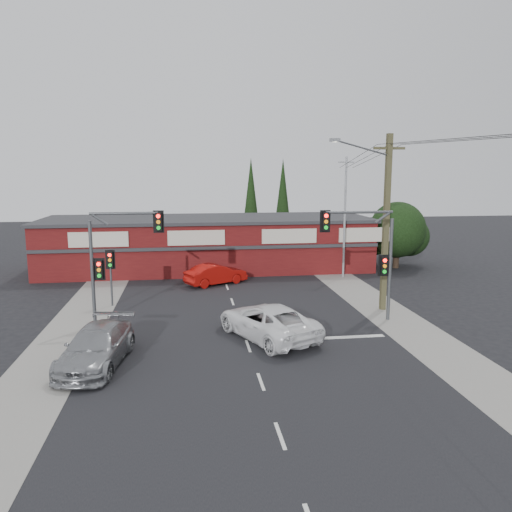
{
  "coord_description": "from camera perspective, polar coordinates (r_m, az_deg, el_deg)",
  "views": [
    {
      "loc": [
        -2.65,
        -23.82,
        7.94
      ],
      "look_at": [
        1.07,
        3.0,
        3.34
      ],
      "focal_mm": 35.0,
      "sensor_mm": 36.0,
      "label": 1
    }
  ],
  "objects": [
    {
      "name": "lane_dashes",
      "position": [
        27.05,
        -1.94,
        -7.39
      ],
      "size": [
        0.12,
        41.42,
        0.01
      ],
      "color": "silver",
      "rests_on": "ground"
    },
    {
      "name": "traffic_mast_right",
      "position": [
        26.88,
        12.93,
        0.86
      ],
      "size": [
        3.96,
        0.27,
        5.97
      ],
      "color": "#47494C",
      "rests_on": "ground"
    },
    {
      "name": "white_suv",
      "position": [
        24.2,
        1.34,
        -7.45
      ],
      "size": [
        4.97,
        6.54,
        1.65
      ],
      "primitive_type": "imported",
      "rotation": [
        0.0,
        0.0,
        3.57
      ],
      "color": "white",
      "rests_on": "ground"
    },
    {
      "name": "utility_pole",
      "position": [
        29.09,
        14.43,
        4.33
      ],
      "size": [
        4.38,
        0.59,
        10.0
      ],
      "color": "#4E492B",
      "rests_on": "ground"
    },
    {
      "name": "ground",
      "position": [
        25.24,
        -1.49,
        -8.68
      ],
      "size": [
        120.0,
        120.0,
        0.0
      ],
      "primitive_type": "plane",
      "color": "black",
      "rests_on": "ground"
    },
    {
      "name": "tree_cluster",
      "position": [
        43.21,
        15.84,
        2.58
      ],
      "size": [
        5.9,
        5.1,
        5.5
      ],
      "color": "#2D2116",
      "rests_on": "ground"
    },
    {
      "name": "road_strip",
      "position": [
        30.01,
        -2.56,
        -5.69
      ],
      "size": [
        14.0,
        70.0,
        0.01
      ],
      "primitive_type": "cube",
      "color": "black",
      "rests_on": "ground"
    },
    {
      "name": "verge_right",
      "position": [
        31.9,
        12.88,
        -4.99
      ],
      "size": [
        3.0,
        70.0,
        0.02
      ],
      "primitive_type": "cube",
      "color": "gray",
      "rests_on": "ground"
    },
    {
      "name": "conifer_far",
      "position": [
        50.8,
        3.08,
        6.86
      ],
      "size": [
        1.8,
        1.8,
        9.25
      ],
      "color": "#2D2116",
      "rests_on": "ground"
    },
    {
      "name": "steel_pole",
      "position": [
        37.8,
        10.11,
        4.59
      ],
      "size": [
        1.2,
        0.16,
        9.0
      ],
      "color": "gray",
      "rests_on": "ground"
    },
    {
      "name": "traffic_mast_left",
      "position": [
        26.4,
        -16.03,
        0.54
      ],
      "size": [
        3.77,
        0.27,
        5.97
      ],
      "color": "#47494C",
      "rests_on": "ground"
    },
    {
      "name": "conifer_near",
      "position": [
        48.27,
        -0.58,
        6.73
      ],
      "size": [
        1.8,
        1.8,
        9.25
      ],
      "color": "#2D2116",
      "rests_on": "ground"
    },
    {
      "name": "power_lines",
      "position": [
        24.1,
        20.04,
        11.7
      ],
      "size": [
        2.01,
        29.0,
        1.22
      ],
      "color": "black",
      "rests_on": "ground"
    },
    {
      "name": "silver_suv",
      "position": [
        21.92,
        -17.77,
        -9.86
      ],
      "size": [
        3.01,
        5.72,
        1.58
      ],
      "primitive_type": "imported",
      "rotation": [
        0.0,
        0.0,
        -0.15
      ],
      "color": "gray",
      "rests_on": "ground"
    },
    {
      "name": "pedestal_signal",
      "position": [
        30.67,
        -16.3,
        -1.14
      ],
      "size": [
        0.55,
        0.27,
        3.38
      ],
      "color": "#47494C",
      "rests_on": "ground"
    },
    {
      "name": "stop_line",
      "position": [
        24.47,
        7.2,
        -9.32
      ],
      "size": [
        6.5,
        0.35,
        0.01
      ],
      "primitive_type": "cube",
      "color": "silver",
      "rests_on": "ground"
    },
    {
      "name": "verge_left",
      "position": [
        30.45,
        -18.79,
        -5.97
      ],
      "size": [
        3.0,
        70.0,
        0.02
      ],
      "primitive_type": "cube",
      "color": "gray",
      "rests_on": "ground"
    },
    {
      "name": "red_sedan",
      "position": [
        35.53,
        -4.61,
        -2.08
      ],
      "size": [
        4.67,
        3.49,
        1.47
      ],
      "primitive_type": "imported",
      "rotation": [
        0.0,
        0.0,
        2.06
      ],
      "color": "#A30E0A",
      "rests_on": "ground"
    },
    {
      "name": "shop_building",
      "position": [
        41.25,
        -5.52,
        1.51
      ],
      "size": [
        27.3,
        8.4,
        4.22
      ],
      "color": "#4D0F10",
      "rests_on": "ground"
    }
  ]
}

